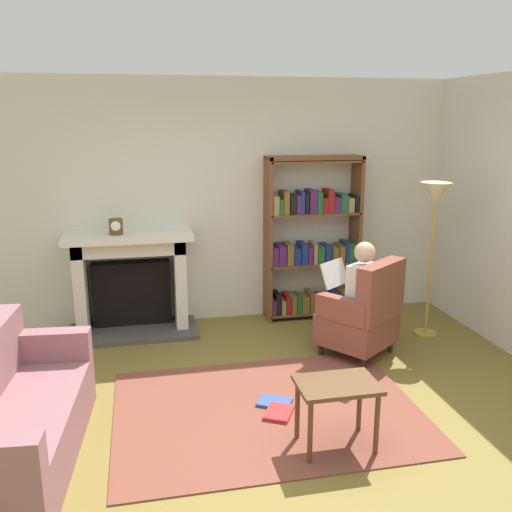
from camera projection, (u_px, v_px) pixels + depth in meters
name	position (u px, v px, depth m)	size (l,w,h in m)	color
ground	(276.00, 431.00, 4.16)	(14.00, 14.00, 0.00)	olive
back_wall	(222.00, 202.00, 6.25)	(5.60, 0.10, 2.70)	silver
side_wall_right	(505.00, 213.00, 5.55)	(0.10, 5.20, 2.70)	silver
area_rug	(267.00, 410.00, 4.45)	(2.40, 1.80, 0.01)	brown
fireplace	(131.00, 279.00, 5.99)	(1.36, 0.64, 1.10)	#4C4742
mantel_clock	(116.00, 227.00, 5.73)	(0.14, 0.14, 0.16)	brown
bookshelf	(312.00, 242.00, 6.36)	(1.08, 0.32, 1.86)	brown
armchair_reading	(363.00, 314.00, 5.39)	(0.88, 0.88, 0.97)	#331E14
seated_reader	(354.00, 292.00, 5.41)	(0.56, 0.59, 1.14)	silver
sofa_floral	(11.00, 419.00, 3.72)	(0.86, 1.75, 0.85)	#905F65
side_table	(337.00, 394.00, 3.87)	(0.56, 0.39, 0.50)	brown
scattered_books	(277.00, 408.00, 4.45)	(0.33, 0.48, 0.03)	#334CA5
floor_lamp	(435.00, 207.00, 5.67)	(0.32, 0.32, 1.64)	#B7933F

